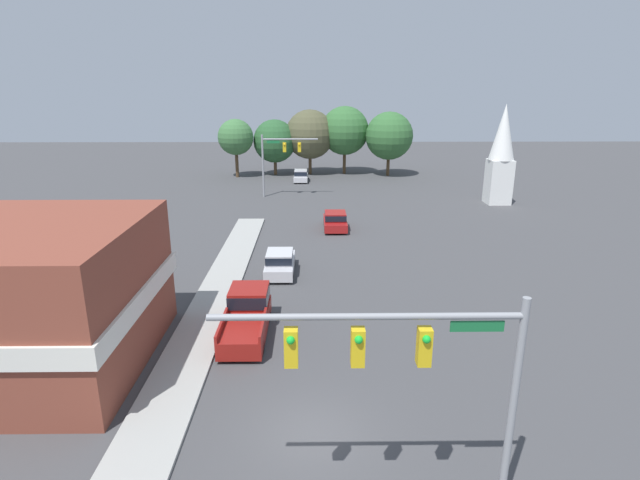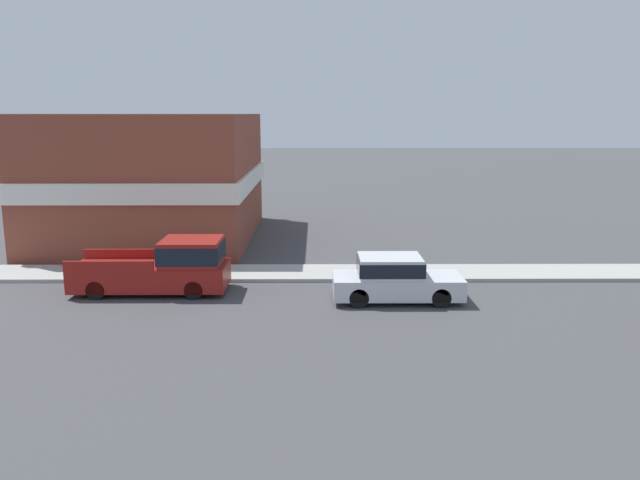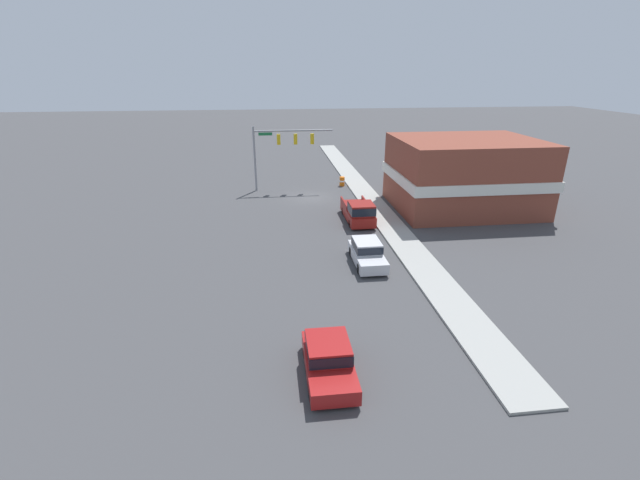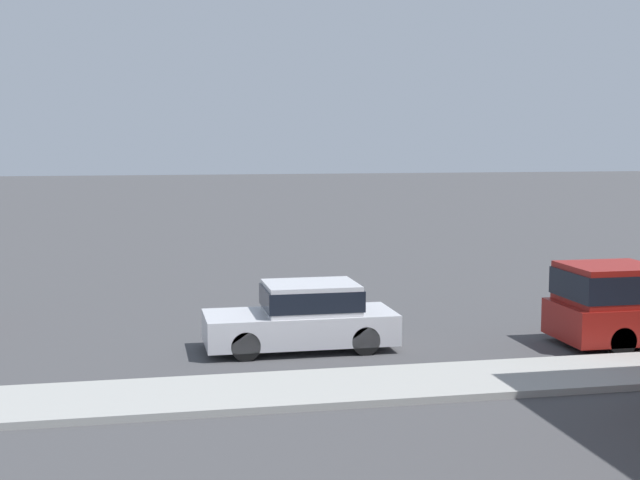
% 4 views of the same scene
% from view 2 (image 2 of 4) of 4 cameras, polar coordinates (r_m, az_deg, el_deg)
% --- Properties ---
extents(car_lead, '(1.83, 4.43, 1.57)m').
position_cam_2_polar(car_lead, '(21.66, 6.80, -3.45)').
color(car_lead, black).
rests_on(car_lead, ground).
extents(pickup_truck_parked, '(2.05, 5.50, 1.95)m').
position_cam_2_polar(pickup_truck_parked, '(23.18, -13.87, -2.35)').
color(pickup_truck_parked, black).
rests_on(pickup_truck_parked, ground).
extents(corner_brick_building, '(12.63, 10.17, 6.35)m').
position_cam_2_polar(corner_brick_building, '(33.38, -14.84, 5.59)').
color(corner_brick_building, brown).
rests_on(corner_brick_building, ground).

